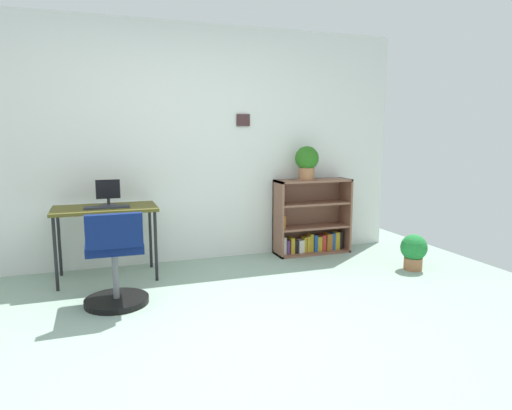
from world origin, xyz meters
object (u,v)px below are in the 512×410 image
at_px(potted_plant_on_shelf, 307,161).
at_px(potted_plant_floor, 414,250).
at_px(bookshelf_low, 311,221).
at_px(keyboard, 107,207).
at_px(monitor, 108,193).
at_px(office_chair, 115,264).
at_px(desk, 105,213).

xyz_separation_m(potted_plant_on_shelf, potted_plant_floor, (0.79, -0.93, -0.88)).
distance_m(bookshelf_low, potted_plant_on_shelf, 0.72).
distance_m(keyboard, potted_plant_floor, 3.09).
height_order(monitor, potted_plant_on_shelf, potted_plant_on_shelf).
xyz_separation_m(bookshelf_low, potted_plant_on_shelf, (-0.09, -0.05, 0.71)).
distance_m(potted_plant_on_shelf, potted_plant_floor, 1.50).
distance_m(office_chair, potted_plant_on_shelf, 2.47).
relative_size(keyboard, office_chair, 0.52).
bearing_deg(keyboard, bookshelf_low, 7.49).
bearing_deg(bookshelf_low, keyboard, -172.51).
xyz_separation_m(monitor, keyboard, (-0.02, -0.13, -0.11)).
xyz_separation_m(office_chair, bookshelf_low, (2.24, 1.02, 0.02)).
distance_m(keyboard, potted_plant_on_shelf, 2.23).
relative_size(desk, office_chair, 1.20).
distance_m(desk, monitor, 0.20).
height_order(monitor, potted_plant_floor, monitor).
relative_size(office_chair, bookshelf_low, 0.90).
distance_m(monitor, potted_plant_on_shelf, 2.18).
relative_size(monitor, bookshelf_low, 0.29).
xyz_separation_m(desk, potted_plant_floor, (2.99, -0.75, -0.44)).
height_order(desk, office_chair, office_chair).
bearing_deg(monitor, office_chair, -89.32).
distance_m(keyboard, bookshelf_low, 2.32).
bearing_deg(desk, potted_plant_on_shelf, 4.59).
height_order(keyboard, potted_plant_on_shelf, potted_plant_on_shelf).
distance_m(office_chair, potted_plant_floor, 2.94).
height_order(desk, bookshelf_low, bookshelf_low).
xyz_separation_m(keyboard, potted_plant_floor, (2.97, -0.68, -0.51)).
xyz_separation_m(keyboard, office_chair, (0.03, -0.72, -0.36)).
height_order(bookshelf_low, potted_plant_on_shelf, potted_plant_on_shelf).
xyz_separation_m(desk, bookshelf_low, (2.29, 0.23, -0.27)).
relative_size(keyboard, potted_plant_floor, 1.12).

